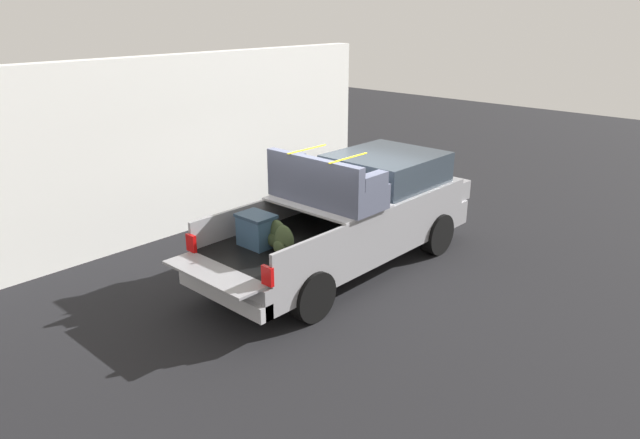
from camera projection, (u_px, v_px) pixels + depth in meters
The scene contains 4 objects.
ground_plane at pixel (342, 268), 10.77m from camera, with size 40.00×40.00×0.00m, color black.
pickup_truck at pixel (356, 212), 10.70m from camera, with size 6.05×2.06×2.23m.
building_facade at pixel (171, 147), 11.98m from camera, with size 10.80×0.36×3.64m, color white.
trash_can at pixel (338, 176), 14.75m from camera, with size 0.60×0.60×0.98m.
Camera 1 is at (-7.50, -6.35, 4.50)m, focal length 32.94 mm.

